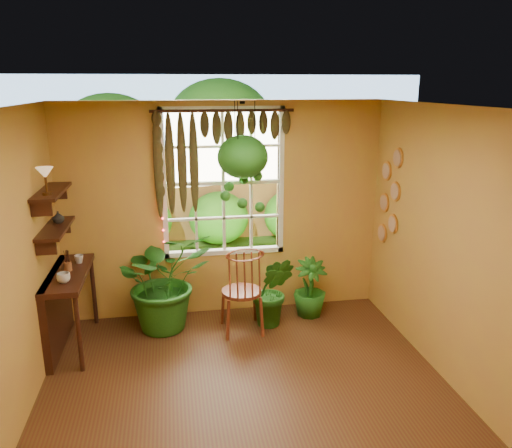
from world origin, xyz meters
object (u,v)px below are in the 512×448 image
(windsor_chair, at_px, (242,303))
(potted_plant_mid, at_px, (273,291))
(potted_plant_left, at_px, (165,280))
(hanging_basket, at_px, (243,164))
(counter_ledge, at_px, (61,302))

(windsor_chair, xyz_separation_m, potted_plant_mid, (0.39, 0.09, 0.08))
(potted_plant_left, relative_size, hanging_basket, 0.95)
(potted_plant_left, xyz_separation_m, potted_plant_mid, (1.29, -0.17, -0.17))
(potted_plant_left, distance_m, hanging_basket, 1.67)
(counter_ledge, height_order, potted_plant_left, potted_plant_left)
(potted_plant_left, xyz_separation_m, hanging_basket, (0.97, 0.08, 1.35))
(windsor_chair, bearing_deg, counter_ledge, 177.96)
(windsor_chair, distance_m, hanging_basket, 1.64)
(counter_ledge, bearing_deg, hanging_basket, 9.69)
(hanging_basket, bearing_deg, potted_plant_left, -175.29)
(potted_plant_left, bearing_deg, potted_plant_mid, -7.68)
(windsor_chair, height_order, potted_plant_left, windsor_chair)
(hanging_basket, bearing_deg, windsor_chair, -101.19)
(counter_ledge, relative_size, potted_plant_left, 0.97)
(counter_ledge, bearing_deg, potted_plant_mid, 2.51)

